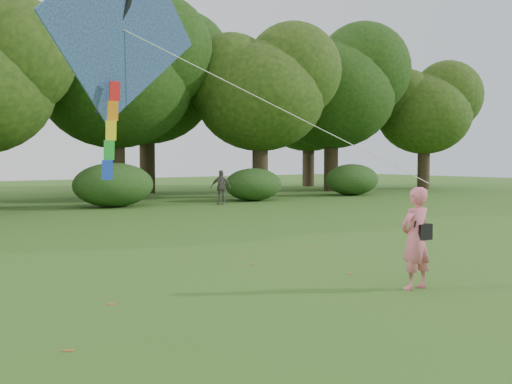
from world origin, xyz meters
TOP-DOWN VIEW (x-y plane):
  - ground at (0.00, 0.00)m, footprint 100.00×100.00m
  - man_kite_flyer at (-0.14, -0.70)m, footprint 0.61×0.41m
  - bystander_right at (7.43, 16.37)m, footprint 0.90×0.90m
  - crossbody_bag at (-0.02, -0.73)m, footprint 0.43×0.20m
  - flying_kite at (-4.67, 0.52)m, footprint 6.04×1.70m
  - tree_line at (1.67, 22.88)m, footprint 54.70×15.30m
  - shrub_band at (-0.72, 17.60)m, footprint 39.15×3.22m
  - fallen_leaves at (0.50, 2.52)m, footprint 11.96×12.05m

SIDE VIEW (x-z plane):
  - ground at x=0.00m, z-range 0.00..0.00m
  - fallen_leaves at x=0.50m, z-range 0.00..0.01m
  - bystander_right at x=7.43m, z-range 0.00..1.54m
  - man_kite_flyer at x=-0.14m, z-range 0.00..1.66m
  - shrub_band at x=-0.72m, z-range -0.08..1.79m
  - crossbody_bag at x=-0.02m, z-range 0.60..1.28m
  - flying_kite at x=-4.67m, z-range 2.11..5.49m
  - tree_line at x=1.67m, z-range 0.86..10.35m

